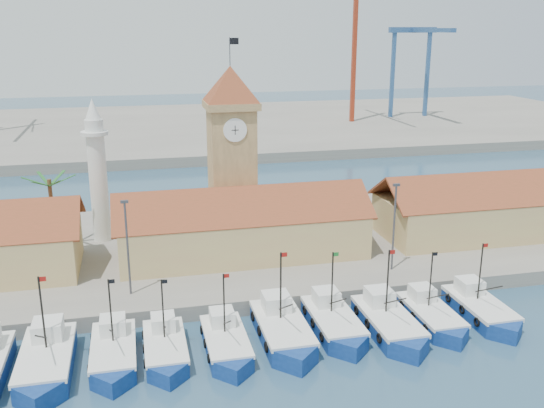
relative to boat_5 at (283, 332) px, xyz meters
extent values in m
plane|color=navy|center=(-0.28, -2.80, -0.83)|extent=(400.00, 400.00, 0.00)
cube|color=gray|center=(-0.28, 21.20, -0.08)|extent=(140.00, 32.00, 1.50)
cube|color=gray|center=(-0.28, 107.20, 0.17)|extent=(240.00, 80.00, 2.00)
cube|color=navy|center=(-18.68, -0.23, -0.29)|extent=(3.77, 8.53, 1.94)
cube|color=navy|center=(-18.68, -4.50, -0.29)|extent=(3.77, 3.77, 1.94)
cube|color=silver|center=(-18.68, -0.23, 0.68)|extent=(3.85, 8.77, 0.38)
cube|color=silver|center=(-18.68, 1.90, 1.54)|extent=(2.26, 2.37, 1.51)
cylinder|color=black|center=(-18.68, 0.31, 3.70)|extent=(0.15, 0.15, 6.03)
cube|color=#A5140F|center=(-18.41, 0.31, 6.50)|extent=(0.54, 0.02, 0.38)
cube|color=navy|center=(-13.73, 0.07, -0.35)|extent=(3.37, 7.62, 1.73)
cube|color=navy|center=(-13.73, -3.74, -0.35)|extent=(3.37, 3.37, 1.73)
cube|color=silver|center=(-13.73, 0.07, 0.52)|extent=(3.43, 7.83, 0.34)
cube|color=silver|center=(-13.73, 1.97, 1.29)|extent=(2.02, 2.12, 1.35)
cylinder|color=black|center=(-13.73, 0.55, 3.21)|extent=(0.13, 0.13, 5.39)
cube|color=black|center=(-13.49, 0.55, 5.71)|extent=(0.48, 0.02, 0.34)
cube|color=navy|center=(-9.74, -0.10, -0.37)|extent=(3.20, 7.24, 1.64)
cube|color=navy|center=(-9.74, -3.72, -0.37)|extent=(3.20, 3.20, 1.64)
cube|color=silver|center=(-9.74, -0.10, 0.45)|extent=(3.26, 7.44, 0.32)
cube|color=silver|center=(-9.74, 1.71, 1.18)|extent=(1.92, 2.01, 1.28)
cylinder|color=black|center=(-9.74, 0.35, 3.01)|extent=(0.13, 0.13, 5.12)
cube|color=black|center=(-9.51, 0.35, 5.38)|extent=(0.46, 0.02, 0.32)
cube|color=navy|center=(-4.91, -0.39, -0.36)|extent=(3.27, 7.39, 1.68)
cube|color=navy|center=(-4.91, -4.09, -0.36)|extent=(3.27, 3.27, 1.68)
cube|color=silver|center=(-4.91, -0.39, 0.48)|extent=(3.33, 7.60, 0.33)
cube|color=silver|center=(-4.91, 1.45, 1.22)|extent=(1.96, 2.05, 1.31)
cylinder|color=black|center=(-4.91, 0.07, 3.09)|extent=(0.13, 0.13, 5.23)
cube|color=#A5140F|center=(-4.67, 0.07, 5.52)|extent=(0.47, 0.02, 0.33)
cube|color=navy|center=(0.00, 0.43, -0.29)|extent=(3.79, 8.58, 1.95)
cube|color=navy|center=(0.00, -3.86, -0.29)|extent=(3.79, 3.79, 1.95)
cube|color=silver|center=(0.00, 0.43, 0.69)|extent=(3.87, 8.82, 0.38)
cube|color=silver|center=(0.00, 2.57, 1.55)|extent=(2.27, 2.38, 1.52)
cylinder|color=black|center=(0.00, 0.97, 3.72)|extent=(0.15, 0.15, 6.06)
cube|color=#A5140F|center=(0.27, 0.97, 6.54)|extent=(0.54, 0.02, 0.38)
cube|color=navy|center=(4.65, 0.90, -0.33)|extent=(3.52, 7.95, 1.81)
cube|color=navy|center=(4.65, -3.07, -0.33)|extent=(3.51, 3.51, 1.81)
cube|color=silver|center=(4.65, 0.90, 0.58)|extent=(3.59, 8.18, 0.35)
cube|color=silver|center=(4.65, 2.89, 1.38)|extent=(2.11, 2.21, 1.41)
cylinder|color=black|center=(4.65, 1.41, 3.39)|extent=(0.14, 0.14, 5.62)
cube|color=#197226|center=(4.90, 1.41, 6.00)|extent=(0.50, 0.02, 0.35)
cube|color=navy|center=(9.20, -0.34, -0.31)|extent=(3.65, 8.26, 1.88)
cube|color=navy|center=(9.20, -4.47, -0.31)|extent=(3.65, 3.65, 1.88)
cube|color=silver|center=(9.20, -0.34, 0.63)|extent=(3.72, 8.48, 0.36)
cube|color=silver|center=(9.20, 1.72, 1.46)|extent=(2.19, 2.29, 1.46)
cylinder|color=black|center=(9.20, 0.18, 3.55)|extent=(0.15, 0.15, 5.84)
cube|color=#A5140F|center=(9.46, 0.18, 6.26)|extent=(0.52, 0.02, 0.36)
cube|color=navy|center=(13.52, 0.24, -0.36)|extent=(3.26, 7.38, 1.68)
cube|color=navy|center=(13.52, -3.45, -0.36)|extent=(3.26, 3.26, 1.68)
cube|color=silver|center=(13.52, 0.24, 0.48)|extent=(3.33, 7.59, 0.33)
cube|color=silver|center=(13.52, 2.09, 1.22)|extent=(1.96, 2.05, 1.31)
cylinder|color=black|center=(13.52, 0.71, 3.09)|extent=(0.13, 0.13, 5.22)
cube|color=black|center=(13.76, 0.71, 5.51)|extent=(0.47, 0.02, 0.33)
cube|color=navy|center=(18.43, 0.34, -0.34)|extent=(3.44, 7.78, 1.77)
cube|color=navy|center=(18.43, -3.56, -0.34)|extent=(3.44, 3.44, 1.77)
cube|color=silver|center=(18.43, 0.34, 0.55)|extent=(3.51, 8.00, 0.34)
cube|color=silver|center=(18.43, 2.28, 1.33)|extent=(2.06, 2.16, 1.38)
cylinder|color=black|center=(18.43, 0.83, 3.30)|extent=(0.14, 0.14, 5.50)
cube|color=#A5140F|center=(18.67, 0.83, 5.85)|extent=(0.49, 0.02, 0.34)
cube|color=tan|center=(-0.28, 17.20, 2.92)|extent=(26.00, 10.00, 4.50)
cube|color=brown|center=(-0.28, 14.70, 6.67)|extent=(27.04, 5.13, 3.21)
cube|color=brown|center=(-0.28, 19.70, 6.67)|extent=(27.04, 5.13, 3.21)
cube|color=tan|center=(31.72, 17.20, 2.92)|extent=(30.00, 10.00, 4.50)
cube|color=brown|center=(31.72, 14.70, 6.67)|extent=(31.20, 5.13, 3.21)
cube|color=brown|center=(31.72, 19.70, 6.67)|extent=(31.20, 5.13, 3.21)
cube|color=tan|center=(-0.28, 23.20, 8.17)|extent=(5.00, 5.00, 15.00)
cube|color=tan|center=(-0.28, 23.20, 16.07)|extent=(5.80, 5.80, 0.80)
pyramid|color=brown|center=(-0.28, 23.20, 18.37)|extent=(5.80, 5.80, 4.00)
cylinder|color=white|center=(-0.28, 20.65, 13.67)|extent=(2.60, 0.15, 2.60)
cube|color=black|center=(-0.28, 20.57, 13.67)|extent=(0.08, 0.02, 1.00)
cube|color=black|center=(-0.28, 20.57, 13.67)|extent=(0.80, 0.02, 0.08)
cylinder|color=#3F3F44|center=(-0.28, 23.20, 21.87)|extent=(0.10, 0.10, 3.00)
cube|color=black|center=(0.22, 23.20, 22.97)|extent=(1.00, 0.03, 0.70)
cylinder|color=silver|center=(-15.28, 25.20, 7.67)|extent=(2.00, 2.00, 14.00)
cylinder|color=silver|center=(-15.28, 25.20, 13.17)|extent=(3.00, 3.00, 0.40)
cone|color=silver|center=(-15.28, 25.20, 15.77)|extent=(1.80, 1.80, 2.40)
cylinder|color=brown|center=(-20.28, 23.20, 4.67)|extent=(0.44, 0.44, 8.00)
cube|color=#216225|center=(-18.88, 23.20, 8.47)|extent=(2.80, 0.35, 1.18)
cube|color=#216225|center=(-19.58, 24.41, 8.47)|extent=(1.71, 2.60, 1.18)
cube|color=#216225|center=(-20.98, 24.41, 8.47)|extent=(1.71, 2.60, 1.18)
cube|color=#216225|center=(-21.68, 23.20, 8.47)|extent=(2.80, 0.35, 1.18)
cube|color=#216225|center=(-20.98, 21.99, 8.47)|extent=(1.71, 2.60, 1.18)
cube|color=#216225|center=(-19.58, 21.99, 8.47)|extent=(1.71, 2.60, 1.18)
cylinder|color=#3F3F44|center=(-12.28, 9.20, 5.17)|extent=(0.20, 0.20, 9.00)
cube|color=#3F3F44|center=(-12.28, 9.20, 9.57)|extent=(0.70, 0.25, 0.25)
cylinder|color=#3F3F44|center=(13.72, 9.20, 5.17)|extent=(0.20, 0.20, 9.00)
cube|color=#3F3F44|center=(13.72, 9.20, 9.57)|extent=(0.70, 0.25, 0.25)
cube|color=maroon|center=(43.89, 102.20, 19.51)|extent=(1.00, 1.00, 36.67)
cube|color=#2C5387|center=(56.72, 107.20, 12.17)|extent=(0.90, 0.90, 22.00)
cube|color=#2C5387|center=(66.72, 107.20, 12.17)|extent=(0.90, 0.90, 22.00)
cube|color=#2C5387|center=(61.72, 107.20, 23.67)|extent=(13.00, 1.40, 1.40)
cube|color=#2C5387|center=(61.72, 97.20, 23.67)|extent=(1.40, 22.00, 1.00)
camera|label=1|loc=(-11.24, -43.97, 24.48)|focal=40.00mm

